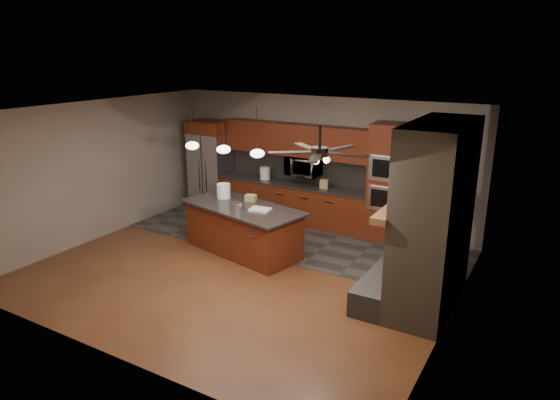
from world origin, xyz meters
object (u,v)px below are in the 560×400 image
Objects in this scene: refrigerator at (211,165)px; cardboard_box at (251,198)px; kitchen_island at (243,229)px; paint_tray at (260,209)px; counter_bucket at (265,173)px; paint_can at (237,206)px; white_bucket at (224,191)px; oven_tower at (390,183)px; microwave at (304,166)px; counter_box at (324,184)px.

refrigerator reaches higher than cardboard_box.
kitchen_island is 7.08× the size of paint_tray.
cardboard_box is (2.20, -1.60, -0.08)m from refrigerator.
refrigerator reaches higher than counter_bucket.
white_bucket is at bearing 143.36° from paint_can.
paint_can reaches higher than paint_tray.
oven_tower is 3.11m from paint_can.
kitchen_island is 0.62m from cardboard_box.
microwave is 3.58× the size of cardboard_box.
white_bucket is 1.40× the size of cardboard_box.
refrigerator is 3.13m from paint_can.
microwave reaches higher than counter_box.
oven_tower reaches higher than cardboard_box.
microwave is at bearing 85.40° from paint_can.
counter_box is (0.80, 1.63, 0.01)m from cardboard_box.
white_bucket is 1.11m from paint_tray.
refrigerator reaches higher than counter_box.
microwave is 0.28× the size of kitchen_island.
paint_can is (0.66, -0.49, -0.08)m from white_bucket.
refrigerator is 2.72m from cardboard_box.
counter_box reaches higher than kitchen_island.
counter_bucket is (-1.18, 2.07, 0.10)m from paint_tray.
refrigerator is 2.32m from white_bucket.
paint_tray is at bearing -60.33° from counter_bucket.
cardboard_box reaches higher than kitchen_island.
counter_box is (0.74, 2.19, 0.01)m from paint_can.
paint_can is 0.74× the size of counter_bucket.
microwave is 2.00m from white_bucket.
microwave is at bearing 89.09° from paint_tray.
paint_tray is (0.43, -0.05, 0.47)m from kitchen_island.
oven_tower reaches higher than counter_box.
paint_can is at bearing -70.04° from kitchen_island.
cardboard_box is at bearing -36.06° from refrigerator.
refrigerator is at bearing 151.71° from kitchen_island.
counter_box is at bearing -10.28° from microwave.
counter_box reaches higher than paint_tray.
cardboard_box is (-0.03, 0.34, 0.52)m from kitchen_island.
paint_can is 2.31m from counter_box.
paint_tray is 2.39m from counter_bucket.
paint_tray is 0.61m from cardboard_box.
microwave reaches higher than kitchen_island.
paint_tray is 1.37× the size of counter_bucket.
microwave is 2.73× the size of counter_bucket.
counter_box is at bearing 0.60° from refrigerator.
white_bucket is 0.60m from cardboard_box.
white_bucket is (-2.82, -1.74, -0.13)m from oven_tower.
paint_can is at bearing -163.78° from paint_tray.
refrigerator is at bearing -176.86° from counter_bucket.
cardboard_box is (-2.22, -1.67, -0.21)m from oven_tower.
cardboard_box is (0.59, 0.07, -0.08)m from white_bucket.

